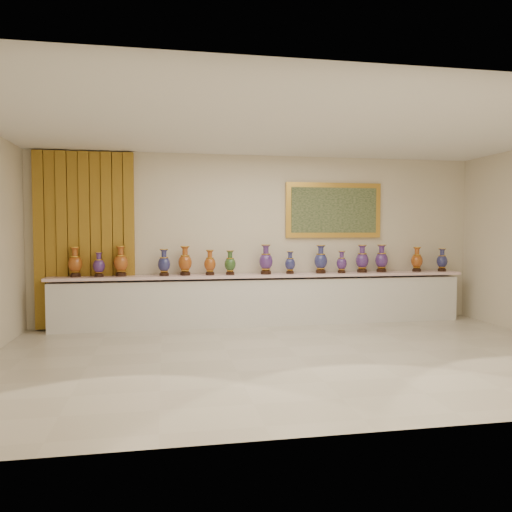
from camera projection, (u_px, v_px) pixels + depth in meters
The scene contains 18 objects.
ground at pixel (298, 357), 6.58m from camera, with size 8.00×8.00×0.00m, color beige.
room at pixel (128, 235), 8.48m from camera, with size 8.00×8.00×8.00m.
counter at pixel (264, 300), 8.79m from camera, with size 7.28×0.48×0.90m.
vase_0 at pixel (75, 263), 8.20m from camera, with size 0.29×0.29×0.50m.
vase_1 at pixel (99, 266), 8.23m from camera, with size 0.25×0.25×0.41m.
vase_2 at pixel (121, 263), 8.33m from camera, with size 0.26×0.26×0.51m.
vase_3 at pixel (164, 264), 8.39m from camera, with size 0.26×0.26×0.45m.
vase_4 at pixel (185, 262), 8.49m from camera, with size 0.27×0.27×0.50m.
vase_5 at pixel (210, 264), 8.54m from camera, with size 0.23×0.23×0.43m.
vase_6 at pixel (230, 264), 8.60m from camera, with size 0.22×0.22×0.42m.
vase_7 at pixel (266, 261), 8.71m from camera, with size 0.24×0.24×0.52m.
vase_8 at pixel (290, 264), 8.82m from camera, with size 0.23×0.23×0.39m.
vase_9 at pixel (321, 261), 8.91m from camera, with size 0.29×0.29×0.50m.
vase_10 at pixel (342, 263), 8.96m from camera, with size 0.24×0.24×0.39m.
vase_11 at pixel (362, 260), 9.09m from camera, with size 0.26×0.26×0.50m.
vase_12 at pixel (382, 260), 9.17m from camera, with size 0.26×0.26×0.50m.
vase_13 at pixel (417, 260), 9.28m from camera, with size 0.26×0.26×0.46m.
vase_14 at pixel (442, 261), 9.36m from camera, with size 0.24×0.24×0.43m.
Camera 1 is at (-1.72, -6.30, 1.67)m, focal length 35.00 mm.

